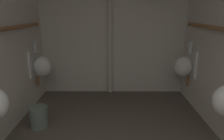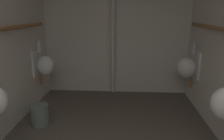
# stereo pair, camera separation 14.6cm
# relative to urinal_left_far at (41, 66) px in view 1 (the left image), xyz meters

# --- Properties ---
(wall_back) EXTENTS (2.80, 0.06, 2.59)m
(wall_back) POSITION_rel_urinal_left_far_xyz_m (1.19, 0.59, 0.63)
(wall_back) COLOR silver
(wall_back) RESTS_ON ground
(urinal_left_far) EXTENTS (0.32, 0.30, 0.76)m
(urinal_left_far) POSITION_rel_urinal_left_far_xyz_m (0.00, 0.00, 0.00)
(urinal_left_far) COLOR white
(urinal_right_far) EXTENTS (0.32, 0.30, 0.76)m
(urinal_right_far) POSITION_rel_urinal_left_far_xyz_m (2.38, 0.02, 0.00)
(urinal_right_far) COLOR white
(standpipe_back_wall) EXTENTS (0.07, 0.07, 2.54)m
(standpipe_back_wall) POSITION_rel_urinal_left_far_xyz_m (1.13, 0.48, 0.63)
(standpipe_back_wall) COLOR beige
(standpipe_back_wall) RESTS_ON ground
(waste_bin) EXTENTS (0.25, 0.25, 0.29)m
(waste_bin) POSITION_rel_urinal_left_far_xyz_m (0.18, -0.78, -0.52)
(waste_bin) COLOR slate
(waste_bin) RESTS_ON ground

